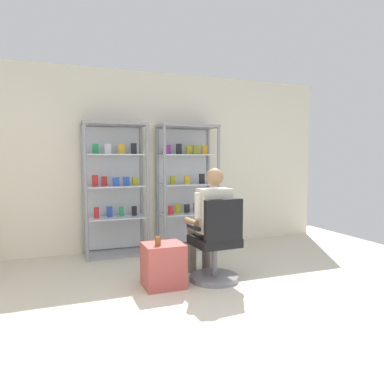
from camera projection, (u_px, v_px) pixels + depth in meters
name	position (u px, v px, depth m)	size (l,w,h in m)	color
ground_plane	(239.00, 330.00, 2.98)	(7.20, 7.20, 0.00)	beige
back_wall	(148.00, 161.00, 5.64)	(6.00, 0.10, 2.70)	silver
display_cabinet_left	(115.00, 188.00, 5.26)	(0.90, 0.45, 1.90)	gray
display_cabinet_right	(186.00, 186.00, 5.65)	(0.90, 0.45, 1.90)	gray
office_chair	(217.00, 248.00, 4.10)	(0.58, 0.56, 0.96)	slate
seated_shopkeeper	(210.00, 218.00, 4.22)	(0.50, 0.58, 1.29)	slate
storage_crate	(163.00, 265.00, 3.97)	(0.43, 0.39, 0.48)	#B24C47
tea_glass	(158.00, 241.00, 3.85)	(0.06, 0.06, 0.09)	brown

